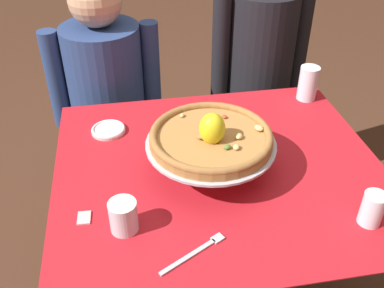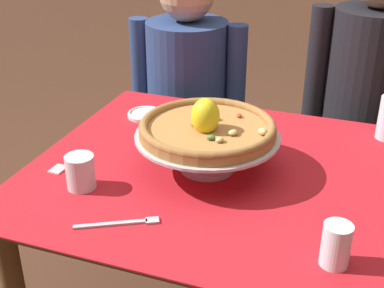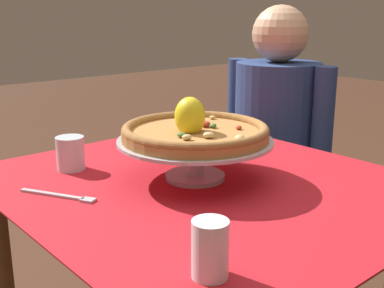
% 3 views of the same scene
% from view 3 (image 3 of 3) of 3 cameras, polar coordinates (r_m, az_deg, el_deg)
% --- Properties ---
extents(dining_table, '(1.05, 0.94, 0.73)m').
position_cam_3_polar(dining_table, '(1.30, 1.50, -9.18)').
color(dining_table, brown).
rests_on(dining_table, ground).
extents(pizza_stand, '(0.40, 0.40, 0.11)m').
position_cam_3_polar(pizza_stand, '(1.25, 0.37, -0.53)').
color(pizza_stand, '#B7B7C1').
rests_on(pizza_stand, dining_table).
extents(pizza, '(0.37, 0.37, 0.11)m').
position_cam_3_polar(pizza, '(1.24, 0.33, 1.57)').
color(pizza, '#AD753D').
rests_on(pizza, pizza_stand).
extents(water_glass_front_left, '(0.08, 0.08, 0.09)m').
position_cam_3_polar(water_glass_front_left, '(1.38, -13.94, -1.31)').
color(water_glass_front_left, silver).
rests_on(water_glass_front_left, dining_table).
extents(water_glass_front_right, '(0.06, 0.06, 0.10)m').
position_cam_3_polar(water_glass_front_right, '(0.81, 2.12, -12.46)').
color(water_glass_front_right, white).
rests_on(water_glass_front_right, dining_table).
extents(side_plate, '(0.12, 0.12, 0.02)m').
position_cam_3_polar(side_plate, '(1.67, 0.34, 0.97)').
color(side_plate, silver).
rests_on(side_plate, dining_table).
extents(dinner_fork, '(0.19, 0.11, 0.01)m').
position_cam_3_polar(dinner_fork, '(1.19, -14.93, -5.86)').
color(dinner_fork, '#B7B7C1').
rests_on(dinner_fork, dining_table).
extents(sugar_packet, '(0.04, 0.05, 0.00)m').
position_cam_3_polar(sugar_packet, '(1.51, -13.85, -1.35)').
color(sugar_packet, beige).
rests_on(sugar_packet, dining_table).
extents(diner_left, '(0.49, 0.36, 1.18)m').
position_cam_3_polar(diner_left, '(2.03, 9.58, -1.77)').
color(diner_left, maroon).
rests_on(diner_left, ground).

